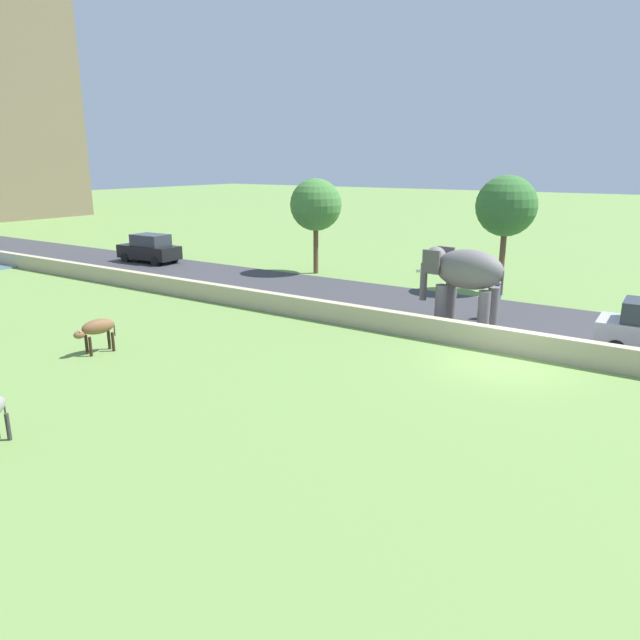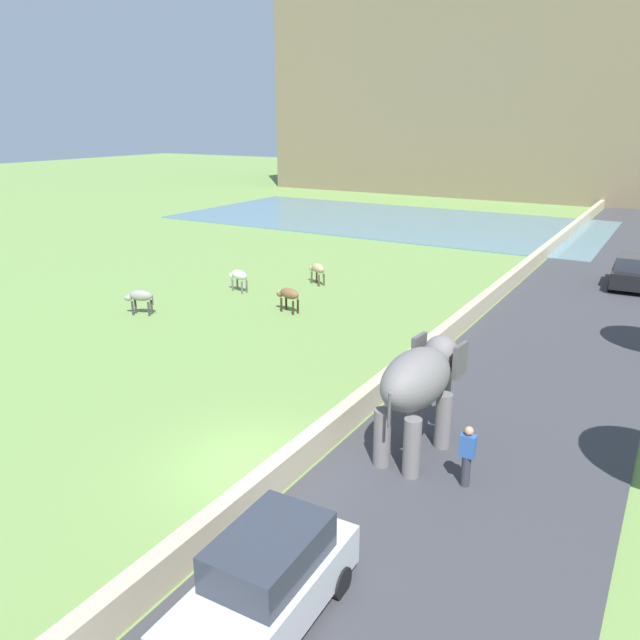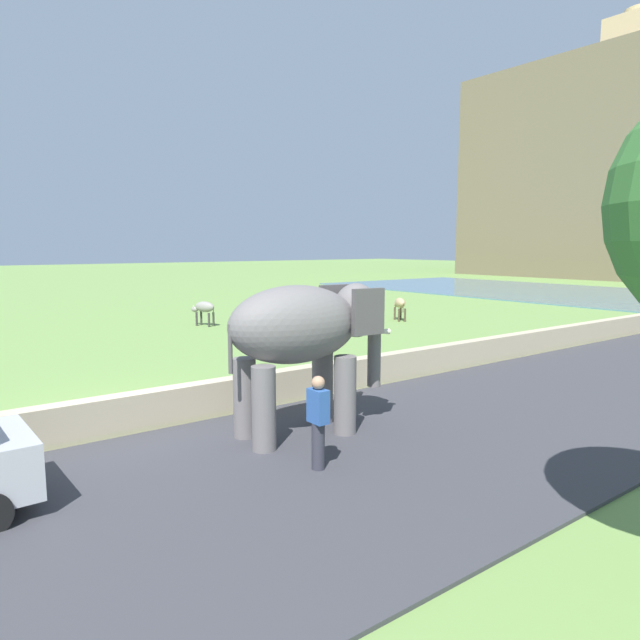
{
  "view_description": "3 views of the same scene",
  "coord_description": "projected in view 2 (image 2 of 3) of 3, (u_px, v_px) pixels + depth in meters",
  "views": [
    {
      "loc": [
        -17.73,
        -4.93,
        6.17
      ],
      "look_at": [
        -2.45,
        5.25,
        1.17
      ],
      "focal_mm": 32.86,
      "sensor_mm": 36.0,
      "label": 1
    },
    {
      "loc": [
        8.64,
        -11.08,
        8.47
      ],
      "look_at": [
        -1.65,
        6.24,
        1.88
      ],
      "focal_mm": 34.62,
      "sensor_mm": 36.0,
      "label": 2
    },
    {
      "loc": [
        12.22,
        -3.51,
        3.72
      ],
      "look_at": [
        -1.27,
        6.53,
        1.5
      ],
      "focal_mm": 31.61,
      "sensor_mm": 36.0,
      "label": 3
    }
  ],
  "objects": [
    {
      "name": "lake",
      "position": [
        386.0,
        220.0,
        53.99
      ],
      "size": [
        36.0,
        18.0,
        0.08
      ],
      "primitive_type": "cube",
      "color": "slate",
      "rests_on": "ground"
    },
    {
      "name": "cow_white",
      "position": [
        239.0,
        276.0,
        31.43
      ],
      "size": [
        1.42,
        0.69,
        1.15
      ],
      "color": "silver",
      "rests_on": "ground"
    },
    {
      "name": "elephant",
      "position": [
        420.0,
        383.0,
        15.75
      ],
      "size": [
        1.64,
        3.53,
        2.99
      ],
      "color": "slate",
      "rests_on": "ground"
    },
    {
      "name": "cow_tan",
      "position": [
        317.0,
        269.0,
        32.85
      ],
      "size": [
        1.38,
        0.96,
        1.15
      ],
      "color": "tan",
      "rests_on": "ground"
    },
    {
      "name": "ground_plane",
      "position": [
        251.0,
        464.0,
        15.88
      ],
      "size": [
        220.0,
        220.0,
        0.0
      ],
      "primitive_type": "plane",
      "color": "#6B8E47"
    },
    {
      "name": "road_surface",
      "position": [
        583.0,
        302.0,
        29.79
      ],
      "size": [
        7.0,
        120.0,
        0.06
      ],
      "primitive_type": "cube",
      "color": "#38383D",
      "rests_on": "ground"
    },
    {
      "name": "hill_distant",
      "position": [
        567.0,
        84.0,
        72.63
      ],
      "size": [
        64.0,
        28.0,
        24.73
      ],
      "primitive_type": "cube",
      "color": "#75664C",
      "rests_on": "ground"
    },
    {
      "name": "barrier_wall",
      "position": [
        494.0,
        294.0,
        29.88
      ],
      "size": [
        0.4,
        110.0,
        0.8
      ],
      "primitive_type": "cube",
      "color": "tan",
      "rests_on": "ground"
    },
    {
      "name": "car_silver",
      "position": [
        266.0,
        583.0,
        10.57
      ],
      "size": [
        1.88,
        4.04,
        1.8
      ],
      "color": "#B7B7BC",
      "rests_on": "ground"
    },
    {
      "name": "car_black",
      "position": [
        630.0,
        272.0,
        32.04
      ],
      "size": [
        1.93,
        4.07,
        1.8
      ],
      "color": "black",
      "rests_on": "ground"
    },
    {
      "name": "cow_brown",
      "position": [
        289.0,
        295.0,
        28.09
      ],
      "size": [
        1.42,
        0.66,
        1.15
      ],
      "color": "brown",
      "rests_on": "ground"
    },
    {
      "name": "cow_grey",
      "position": [
        140.0,
        297.0,
        27.75
      ],
      "size": [
        1.41,
        0.83,
        1.15
      ],
      "color": "gray",
      "rests_on": "ground"
    },
    {
      "name": "person_beside_elephant",
      "position": [
        467.0,
        455.0,
        14.61
      ],
      "size": [
        0.36,
        0.22,
        1.63
      ],
      "color": "#33333D",
      "rests_on": "ground"
    }
  ]
}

